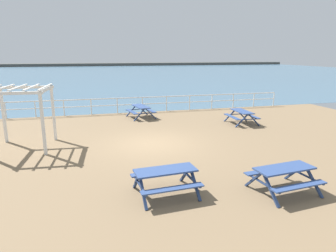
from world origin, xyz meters
TOP-DOWN VIEW (x-y plane):
  - ground_plane at (0.00, 0.00)m, footprint 30.00×24.00m
  - sea_band at (0.00, 52.75)m, footprint 142.00×90.00m
  - distant_shoreline at (0.00, 95.75)m, footprint 142.00×6.00m
  - seaward_railing at (0.00, 7.75)m, footprint 23.07×0.07m
  - picnic_table_near_right at (-0.67, -5.11)m, footprint 1.91×1.66m
  - picnic_table_mid_centre at (0.45, 5.83)m, footprint 1.82×2.05m
  - picnic_table_far_left at (2.78, -5.85)m, footprint 1.95×1.71m
  - picnic_table_seaward at (5.96, 2.65)m, footprint 1.58×1.83m
  - lattice_pergola at (-5.59, 0.80)m, footprint 2.62×2.74m

SIDE VIEW (x-z plane):
  - ground_plane at x=0.00m, z-range -0.20..0.00m
  - sea_band at x=0.00m, z-range 0.00..0.00m
  - distant_shoreline at x=0.00m, z-range -0.90..0.90m
  - picnic_table_near_right at x=-0.67m, z-range 0.19..0.98m
  - picnic_table_mid_centre at x=0.45m, z-range 0.19..0.98m
  - picnic_table_far_left at x=2.78m, z-range 0.19..0.98m
  - picnic_table_seaward at x=5.96m, z-range 0.19..0.98m
  - seaward_railing at x=0.00m, z-range 0.20..1.28m
  - lattice_pergola at x=-5.59m, z-range 0.65..3.35m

